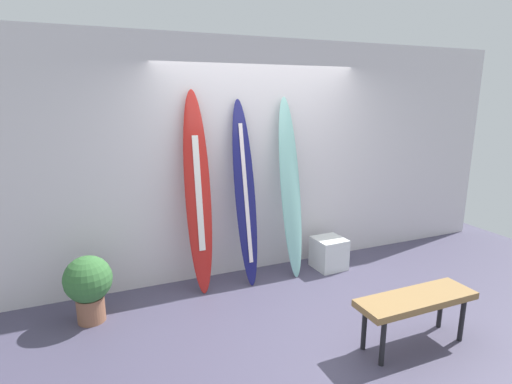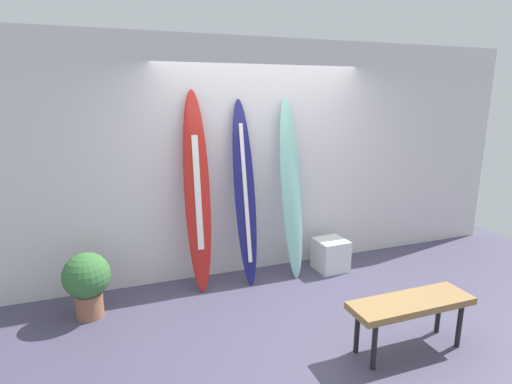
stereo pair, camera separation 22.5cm
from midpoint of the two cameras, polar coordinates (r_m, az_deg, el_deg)
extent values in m
cube|color=#47435B|center=(4.31, 8.13, -16.84)|extent=(8.00, 8.00, 0.04)
cube|color=silver|center=(4.96, 1.59, 4.80)|extent=(7.20, 0.20, 2.80)
ellipsoid|color=red|center=(4.45, -6.89, -0.11)|extent=(0.30, 0.44, 2.22)
cube|color=white|center=(4.41, -6.79, -0.14)|extent=(0.08, 0.21, 1.24)
cone|color=black|center=(4.65, -6.27, -11.42)|extent=(0.07, 0.09, 0.11)
ellipsoid|color=navy|center=(4.61, -0.20, -0.20)|extent=(0.26, 0.46, 2.12)
cube|color=silver|center=(4.58, -0.08, -0.21)|extent=(0.05, 0.31, 1.56)
cone|color=black|center=(4.77, 0.36, -10.79)|extent=(0.07, 0.09, 0.11)
ellipsoid|color=#81C0B7|center=(4.81, 6.32, 0.47)|extent=(0.27, 0.47, 2.14)
cone|color=black|center=(4.98, 6.69, -9.77)|extent=(0.07, 0.09, 0.11)
cube|color=silver|center=(5.24, 11.73, -8.67)|extent=(0.38, 0.38, 0.39)
cylinder|color=#8C5A43|center=(4.43, -21.10, -14.68)|extent=(0.26, 0.26, 0.25)
sphere|color=#366B35|center=(4.29, -21.46, -10.94)|extent=(0.45, 0.45, 0.45)
cube|color=olive|center=(3.81, 22.74, -14.32)|extent=(1.10, 0.34, 0.06)
cylinder|color=black|center=(3.59, 18.22, -20.06)|extent=(0.04, 0.04, 0.41)
cylinder|color=black|center=(4.14, 28.28, -16.30)|extent=(0.04, 0.04, 0.41)
cylinder|color=black|center=(3.74, 15.87, -18.35)|extent=(0.04, 0.04, 0.41)
cylinder|color=black|center=(4.27, 25.85, -15.04)|extent=(0.04, 0.04, 0.41)
camera|label=1|loc=(0.11, -88.62, 0.33)|focal=28.28mm
camera|label=2|loc=(0.11, 91.38, -0.33)|focal=28.28mm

